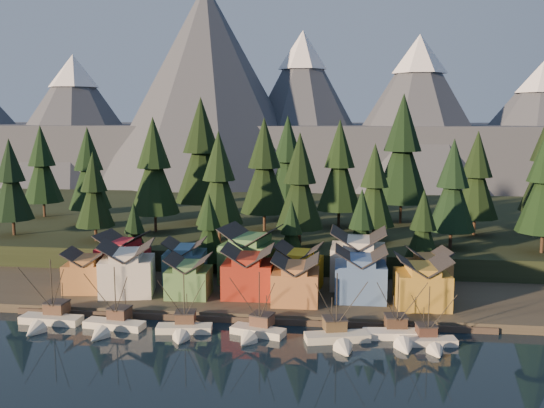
# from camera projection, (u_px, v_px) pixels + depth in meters

# --- Properties ---
(ground) EXTENTS (500.00, 500.00, 0.00)m
(ground) POSITION_uv_depth(u_px,v_px,m) (229.00, 358.00, 85.25)
(ground) COLOR black
(ground) RESTS_ON ground
(shore_strip) EXTENTS (400.00, 50.00, 1.50)m
(shore_strip) POSITION_uv_depth(u_px,v_px,m) (267.00, 279.00, 124.42)
(shore_strip) COLOR #373228
(shore_strip) RESTS_ON ground
(hillside) EXTENTS (420.00, 100.00, 6.00)m
(hillside) POSITION_uv_depth(u_px,v_px,m) (290.00, 225.00, 173.19)
(hillside) COLOR black
(hillside) RESTS_ON ground
(dock) EXTENTS (80.00, 4.00, 1.00)m
(dock) POSITION_uv_depth(u_px,v_px,m) (248.00, 317.00, 101.38)
(dock) COLOR #453931
(dock) RESTS_ON ground
(mountain_ridge) EXTENTS (560.00, 190.00, 90.00)m
(mountain_ridge) POSITION_uv_depth(u_px,v_px,m) (306.00, 133.00, 291.76)
(mountain_ridge) COLOR #484E5D
(mountain_ridge) RESTS_ON ground
(boat_0) EXTENTS (10.53, 11.39, 11.76)m
(boat_0) POSITION_uv_depth(u_px,v_px,m) (47.00, 312.00, 98.47)
(boat_0) COLOR beige
(boat_0) RESTS_ON ground
(boat_1) EXTENTS (10.39, 11.10, 11.08)m
(boat_1) POSITION_uv_depth(u_px,v_px,m) (110.00, 318.00, 96.21)
(boat_1) COLOR beige
(boat_1) RESTS_ON ground
(boat_2) EXTENTS (9.20, 9.82, 10.66)m
(boat_2) POSITION_uv_depth(u_px,v_px,m) (183.00, 321.00, 94.56)
(boat_2) COLOR beige
(boat_2) RESTS_ON ground
(boat_3) EXTENTS (9.18, 9.74, 11.07)m
(boat_3) POSITION_uv_depth(u_px,v_px,m) (255.00, 323.00, 93.40)
(boat_3) COLOR beige
(boat_3) RESTS_ON ground
(boat_4) EXTENTS (10.47, 10.95, 11.59)m
(boat_4) POSITION_uv_depth(u_px,v_px,m) (339.00, 329.00, 90.58)
(boat_4) COLOR beige
(boat_4) RESTS_ON ground
(boat_5) EXTENTS (11.07, 11.86, 11.16)m
(boat_5) POSITION_uv_depth(u_px,v_px,m) (400.00, 328.00, 91.81)
(boat_5) COLOR white
(boat_5) RESTS_ON ground
(boat_6) EXTENTS (8.69, 9.25, 9.79)m
(boat_6) POSITION_uv_depth(u_px,v_px,m) (431.00, 335.00, 89.29)
(boat_6) COLOR beige
(boat_6) RESTS_ON ground
(house_front_0) EXTENTS (8.70, 8.34, 7.79)m
(house_front_0) POSITION_uv_depth(u_px,v_px,m) (87.00, 269.00, 112.61)
(house_front_0) COLOR #986435
(house_front_0) RESTS_ON shore_strip
(house_front_1) EXTENTS (10.99, 10.70, 9.62)m
(house_front_1) POSITION_uv_depth(u_px,v_px,m) (127.00, 267.00, 110.43)
(house_front_1) COLOR silver
(house_front_1) RESTS_ON shore_strip
(house_front_2) EXTENTS (7.90, 7.95, 7.43)m
(house_front_2) POSITION_uv_depth(u_px,v_px,m) (189.00, 275.00, 109.35)
(house_front_2) COLOR #4A7740
(house_front_2) RESTS_ON shore_strip
(house_front_3) EXTENTS (9.20, 8.79, 9.08)m
(house_front_3) POSITION_uv_depth(u_px,v_px,m) (248.00, 270.00, 109.34)
(house_front_3) COLOR maroon
(house_front_3) RESTS_ON shore_strip
(house_front_4) EXTENTS (8.15, 8.77, 8.19)m
(house_front_4) POSITION_uv_depth(u_px,v_px,m) (296.00, 278.00, 105.56)
(house_front_4) COLOR #9E6438
(house_front_4) RESTS_ON shore_strip
(house_front_5) EXTENTS (9.04, 8.25, 9.35)m
(house_front_5) POSITION_uv_depth(u_px,v_px,m) (360.00, 273.00, 107.06)
(house_front_5) COLOR #3D5B90
(house_front_5) RESTS_ON shore_strip
(house_front_6) EXTENTS (9.46, 9.01, 8.80)m
(house_front_6) POSITION_uv_depth(u_px,v_px,m) (422.00, 280.00, 103.05)
(house_front_6) COLOR #AE842C
(house_front_6) RESTS_ON shore_strip
(house_back_0) EXTENTS (9.37, 9.05, 9.51)m
(house_back_0) POSITION_uv_depth(u_px,v_px,m) (123.00, 256.00, 119.85)
(house_back_0) COLOR maroon
(house_back_0) RESTS_ON shore_strip
(house_back_1) EXTENTS (8.28, 8.36, 8.63)m
(house_back_1) POSITION_uv_depth(u_px,v_px,m) (185.00, 260.00, 117.87)
(house_back_1) COLOR #3B678D
(house_back_1) RESTS_ON shore_strip
(house_back_2) EXTENTS (12.15, 11.49, 11.07)m
(house_back_2) POSITION_uv_depth(u_px,v_px,m) (251.00, 253.00, 118.28)
(house_back_2) COLOR #3E6F3C
(house_back_2) RESTS_ON shore_strip
(house_back_3) EXTENTS (9.16, 8.37, 8.45)m
(house_back_3) POSITION_uv_depth(u_px,v_px,m) (299.00, 265.00, 114.58)
(house_back_3) COLOR gold
(house_back_3) RESTS_ON shore_strip
(house_back_4) EXTENTS (10.42, 10.02, 11.13)m
(house_back_4) POSITION_uv_depth(u_px,v_px,m) (358.00, 257.00, 115.04)
(house_back_4) COLOR beige
(house_back_4) RESTS_ON shore_strip
(house_back_5) EXTENTS (8.28, 8.35, 8.08)m
(house_back_5) POSITION_uv_depth(u_px,v_px,m) (428.00, 270.00, 111.80)
(house_back_5) COLOR #9E6E38
(house_back_5) RESTS_ON shore_strip
(tree_hill_0) EXTENTS (9.81, 9.81, 22.86)m
(tree_hill_0) POSITION_uv_depth(u_px,v_px,m) (11.00, 183.00, 141.38)
(tree_hill_0) COLOR #332319
(tree_hill_0) RESTS_ON hillside
(tree_hill_1) EXTENTS (10.84, 10.84, 25.26)m
(tree_hill_1) POSITION_uv_depth(u_px,v_px,m) (89.00, 171.00, 155.41)
(tree_hill_1) COLOR #332319
(tree_hill_1) RESTS_ON hillside
(tree_hill_2) EXTENTS (8.67, 8.67, 20.19)m
(tree_hill_2) POSITION_uv_depth(u_px,v_px,m) (94.00, 192.00, 134.92)
(tree_hill_2) COLOR #332319
(tree_hill_2) RESTS_ON hillside
(tree_hill_3) EXTENTS (11.94, 11.94, 27.80)m
(tree_hill_3) POSITION_uv_depth(u_px,v_px,m) (154.00, 170.00, 144.86)
(tree_hill_3) COLOR #332319
(tree_hill_3) RESTS_ON hillside
(tree_hill_4) EXTENTS (14.12, 14.12, 32.90)m
(tree_hill_4) POSITION_uv_depth(u_px,v_px,m) (201.00, 154.00, 158.20)
(tree_hill_4) COLOR #332319
(tree_hill_4) RESTS_ON hillside
(tree_hill_5) EXTENTS (10.65, 10.65, 24.80)m
(tree_hill_5) POSITION_uv_depth(u_px,v_px,m) (219.00, 182.00, 133.04)
(tree_hill_5) COLOR #332319
(tree_hill_5) RESTS_ON hillside
(tree_hill_6) EXTENTS (11.87, 11.87, 27.65)m
(tree_hill_6) POSITION_uv_depth(u_px,v_px,m) (264.00, 169.00, 146.55)
(tree_hill_6) COLOR #332319
(tree_hill_6) RESTS_ON hillside
(tree_hill_7) EXTENTS (10.54, 10.54, 24.55)m
(tree_hill_7) POSITION_uv_depth(u_px,v_px,m) (300.00, 185.00, 128.85)
(tree_hill_7) COLOR #332319
(tree_hill_7) RESTS_ON hillside
(tree_hill_8) EXTENTS (11.66, 11.66, 27.16)m
(tree_hill_8) POSITION_uv_depth(u_px,v_px,m) (339.00, 169.00, 151.22)
(tree_hill_8) COLOR #332319
(tree_hill_8) RESTS_ON hillside
(tree_hill_9) EXTENTS (9.47, 9.47, 22.06)m
(tree_hill_9) POSITION_uv_depth(u_px,v_px,m) (374.00, 188.00, 133.93)
(tree_hill_9) COLOR #332319
(tree_hill_9) RESTS_ON hillside
(tree_hill_10) EXTENTS (14.50, 14.50, 33.78)m
(tree_hill_10) POSITION_uv_depth(u_px,v_px,m) (402.00, 153.00, 156.57)
(tree_hill_10) COLOR #332319
(tree_hill_10) RESTS_ON hillside
(tree_hill_11) EXTENTS (10.02, 10.02, 23.35)m
(tree_hill_11) POSITION_uv_depth(u_px,v_px,m) (453.00, 189.00, 126.93)
(tree_hill_11) COLOR #332319
(tree_hill_11) RESTS_ON hillside
(tree_hill_12) EXTENTS (10.57, 10.57, 24.62)m
(tree_hill_12) POSITION_uv_depth(u_px,v_px,m) (476.00, 178.00, 141.55)
(tree_hill_12) COLOR #332319
(tree_hill_12) RESTS_ON hillside
(tree_hill_15) EXTENTS (12.09, 12.09, 28.17)m
(tree_hill_15) POSITION_uv_depth(u_px,v_px,m) (288.00, 163.00, 162.70)
(tree_hill_15) COLOR #332319
(tree_hill_15) RESTS_ON hillside
(tree_hill_16) EXTENTS (10.97, 10.97, 25.55)m
(tree_hill_16) POSITION_uv_depth(u_px,v_px,m) (42.00, 167.00, 167.44)
(tree_hill_16) COLOR #332319
(tree_hill_16) RESTS_ON hillside
(tree_shore_0) EXTENTS (6.30, 6.30, 14.67)m
(tree_shore_0) POSITION_uv_depth(u_px,v_px,m) (134.00, 234.00, 126.65)
(tree_shore_0) COLOR #332319
(tree_shore_0) RESTS_ON shore_strip
(tree_shore_1) EXTENTS (7.22, 7.22, 16.81)m
(tree_shore_1) POSITION_uv_depth(u_px,v_px,m) (209.00, 230.00, 124.49)
(tree_shore_1) COLOR #332319
(tree_shore_1) RESTS_ON shore_strip
(tree_shore_2) EXTENTS (6.73, 6.73, 15.68)m
(tree_shore_2) POSITION_uv_depth(u_px,v_px,m) (291.00, 235.00, 122.46)
(tree_shore_2) COLOR #332319
(tree_shore_2) RESTS_ON shore_strip
(tree_shore_3) EXTENTS (7.83, 7.83, 18.23)m
(tree_shore_3) POSITION_uv_depth(u_px,v_px,m) (361.00, 230.00, 120.52)
(tree_shore_3) COLOR #332319
(tree_shore_3) RESTS_ON shore_strip
(tree_shore_4) EXTENTS (7.87, 7.87, 18.33)m
(tree_shore_4) POSITION_uv_depth(u_px,v_px,m) (423.00, 231.00, 119.02)
(tree_shore_4) COLOR #332319
(tree_shore_4) RESTS_ON shore_strip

